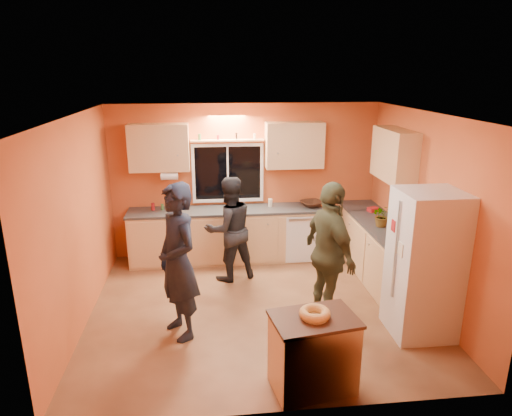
{
  "coord_description": "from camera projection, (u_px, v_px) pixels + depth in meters",
  "views": [
    {
      "loc": [
        -0.66,
        -5.54,
        3.13
      ],
      "look_at": [
        0.0,
        0.4,
        1.3
      ],
      "focal_mm": 32.0,
      "sensor_mm": 36.0,
      "label": 1
    }
  ],
  "objects": [
    {
      "name": "person_right",
      "position": [
        330.0,
        254.0,
        5.68
      ],
      "size": [
        0.7,
        1.16,
        1.84
      ],
      "primitive_type": "imported",
      "rotation": [
        0.0,
        0.0,
        1.82
      ],
      "color": "#3A3E27",
      "rests_on": "ground"
    },
    {
      "name": "ground",
      "position": [
        259.0,
        307.0,
        6.25
      ],
      "size": [
        4.5,
        4.5,
        0.0
      ],
      "primitive_type": "plane",
      "color": "brown",
      "rests_on": "ground"
    },
    {
      "name": "island",
      "position": [
        313.0,
        352.0,
        4.57
      ],
      "size": [
        0.91,
        0.69,
        0.8
      ],
      "rotation": [
        0.0,
        0.0,
        0.16
      ],
      "color": "tan",
      "rests_on": "ground"
    },
    {
      "name": "right_counter",
      "position": [
        385.0,
        256.0,
        6.8
      ],
      "size": [
        0.62,
        1.84,
        0.9
      ],
      "color": "tan",
      "rests_on": "ground"
    },
    {
      "name": "red_box",
      "position": [
        373.0,
        210.0,
        7.42
      ],
      "size": [
        0.19,
        0.16,
        0.07
      ],
      "primitive_type": "cube",
      "rotation": [
        0.0,
        0.0,
        0.3
      ],
      "color": "maroon",
      "rests_on": "right_counter"
    },
    {
      "name": "room_shell",
      "position": [
        264.0,
        185.0,
        6.18
      ],
      "size": [
        4.54,
        4.04,
        2.61
      ],
      "color": "#D46736",
      "rests_on": "ground"
    },
    {
      "name": "back_counter",
      "position": [
        248.0,
        234.0,
        7.73
      ],
      "size": [
        4.23,
        0.62,
        0.9
      ],
      "color": "tan",
      "rests_on": "ground"
    },
    {
      "name": "refrigerator",
      "position": [
        425.0,
        264.0,
        5.42
      ],
      "size": [
        0.72,
        0.7,
        1.8
      ],
      "primitive_type": "cube",
      "color": "silver",
      "rests_on": "ground"
    },
    {
      "name": "utensil_crock",
      "position": [
        234.0,
        204.0,
        7.53
      ],
      "size": [
        0.14,
        0.14,
        0.17
      ],
      "primitive_type": "cylinder",
      "color": "beige",
      "rests_on": "back_counter"
    },
    {
      "name": "person_center",
      "position": [
        229.0,
        229.0,
        6.9
      ],
      "size": [
        0.95,
        0.85,
        1.62
      ],
      "primitive_type": "imported",
      "rotation": [
        0.0,
        0.0,
        3.5
      ],
      "color": "black",
      "rests_on": "ground"
    },
    {
      "name": "person_left",
      "position": [
        178.0,
        262.0,
        5.36
      ],
      "size": [
        0.73,
        0.83,
        1.91
      ],
      "primitive_type": "imported",
      "rotation": [
        0.0,
        0.0,
        -1.07
      ],
      "color": "black",
      "rests_on": "ground"
    },
    {
      "name": "mixing_bowl",
      "position": [
        312.0,
        204.0,
        7.71
      ],
      "size": [
        0.46,
        0.46,
        0.09
      ],
      "primitive_type": "imported",
      "rotation": [
        0.0,
        0.0,
        0.3
      ],
      "color": "black",
      "rests_on": "back_counter"
    },
    {
      "name": "potted_plant",
      "position": [
        382.0,
        216.0,
        6.69
      ],
      "size": [
        0.31,
        0.27,
        0.33
      ],
      "primitive_type": "imported",
      "rotation": [
        0.0,
        0.0,
        0.06
      ],
      "color": "gray",
      "rests_on": "right_counter"
    },
    {
      "name": "bundt_pastry",
      "position": [
        315.0,
        313.0,
        4.44
      ],
      "size": [
        0.31,
        0.31,
        0.09
      ],
      "primitive_type": "torus",
      "color": "tan",
      "rests_on": "island"
    }
  ]
}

